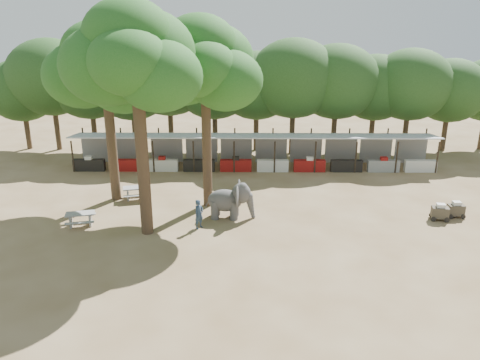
{
  "coord_description": "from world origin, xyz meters",
  "views": [
    {
      "loc": [
        -0.73,
        -21.07,
        10.98
      ],
      "look_at": [
        -1.0,
        5.0,
        2.0
      ],
      "focal_mm": 35.0,
      "sensor_mm": 36.0,
      "label": 1
    }
  ],
  "objects_px": {
    "yard_tree_center": "(133,58)",
    "cart_front": "(440,212)",
    "elephant": "(231,200)",
    "handler": "(199,214)",
    "picnic_table_far": "(136,191)",
    "cart_back": "(456,209)",
    "picnic_table_near": "(80,217)",
    "yard_tree_left": "(103,69)",
    "yard_tree_back": "(203,65)"
  },
  "relations": [
    {
      "from": "yard_tree_center",
      "to": "cart_back",
      "type": "distance_m",
      "value": 19.89
    },
    {
      "from": "yard_tree_center",
      "to": "picnic_table_near",
      "type": "distance_m",
      "value": 9.5
    },
    {
      "from": "yard_tree_back",
      "to": "handler",
      "type": "relative_size",
      "value": 6.87
    },
    {
      "from": "elephant",
      "to": "handler",
      "type": "height_order",
      "value": "elephant"
    },
    {
      "from": "yard_tree_left",
      "to": "cart_back",
      "type": "distance_m",
      "value": 22.33
    },
    {
      "from": "handler",
      "to": "cart_back",
      "type": "xyz_separation_m",
      "value": [
        14.85,
        1.66,
        -0.35
      ]
    },
    {
      "from": "yard_tree_back",
      "to": "cart_back",
      "type": "xyz_separation_m",
      "value": [
        14.75,
        -1.92,
        -8.06
      ]
    },
    {
      "from": "picnic_table_far",
      "to": "yard_tree_center",
      "type": "bearing_deg",
      "value": -86.15
    },
    {
      "from": "cart_back",
      "to": "yard_tree_back",
      "type": "bearing_deg",
      "value": 170.89
    },
    {
      "from": "yard_tree_left",
      "to": "cart_front",
      "type": "distance_m",
      "value": 21.38
    },
    {
      "from": "handler",
      "to": "picnic_table_near",
      "type": "height_order",
      "value": "handler"
    },
    {
      "from": "yard_tree_center",
      "to": "picnic_table_far",
      "type": "bearing_deg",
      "value": 107.83
    },
    {
      "from": "yard_tree_left",
      "to": "yard_tree_center",
      "type": "height_order",
      "value": "yard_tree_center"
    },
    {
      "from": "elephant",
      "to": "handler",
      "type": "distance_m",
      "value": 2.28
    },
    {
      "from": "elephant",
      "to": "cart_back",
      "type": "height_order",
      "value": "elephant"
    },
    {
      "from": "yard_tree_back",
      "to": "cart_front",
      "type": "bearing_deg",
      "value": -9.7
    },
    {
      "from": "picnic_table_near",
      "to": "picnic_table_far",
      "type": "height_order",
      "value": "picnic_table_far"
    },
    {
      "from": "yard_tree_left",
      "to": "handler",
      "type": "relative_size",
      "value": 6.67
    },
    {
      "from": "yard_tree_center",
      "to": "picnic_table_far",
      "type": "distance_m",
      "value": 10.01
    },
    {
      "from": "cart_front",
      "to": "cart_back",
      "type": "xyz_separation_m",
      "value": [
        1.09,
        0.42,
        -0.01
      ]
    },
    {
      "from": "yard_tree_center",
      "to": "handler",
      "type": "bearing_deg",
      "value": 8.3
    },
    {
      "from": "cart_front",
      "to": "cart_back",
      "type": "height_order",
      "value": "cart_front"
    },
    {
      "from": "yard_tree_left",
      "to": "handler",
      "type": "distance_m",
      "value": 10.49
    },
    {
      "from": "cart_front",
      "to": "cart_back",
      "type": "relative_size",
      "value": 1.1
    },
    {
      "from": "yard_tree_left",
      "to": "elephant",
      "type": "distance_m",
      "value": 10.86
    },
    {
      "from": "picnic_table_far",
      "to": "cart_back",
      "type": "distance_m",
      "value": 19.47
    },
    {
      "from": "picnic_table_near",
      "to": "yard_tree_left",
      "type": "bearing_deg",
      "value": 67.44
    },
    {
      "from": "handler",
      "to": "cart_back",
      "type": "distance_m",
      "value": 14.95
    },
    {
      "from": "cart_back",
      "to": "yard_tree_center",
      "type": "bearing_deg",
      "value": -175.01
    },
    {
      "from": "picnic_table_near",
      "to": "cart_back",
      "type": "xyz_separation_m",
      "value": [
        21.51,
        1.47,
        -0.03
      ]
    },
    {
      "from": "elephant",
      "to": "picnic_table_near",
      "type": "bearing_deg",
      "value": -166.84
    },
    {
      "from": "yard_tree_center",
      "to": "yard_tree_back",
      "type": "xyz_separation_m",
      "value": [
        3.0,
        4.0,
        -0.67
      ]
    },
    {
      "from": "handler",
      "to": "picnic_table_far",
      "type": "relative_size",
      "value": 0.84
    },
    {
      "from": "yard_tree_back",
      "to": "picnic_table_far",
      "type": "distance_m",
      "value": 9.23
    },
    {
      "from": "handler",
      "to": "picnic_table_far",
      "type": "height_order",
      "value": "handler"
    },
    {
      "from": "handler",
      "to": "cart_front",
      "type": "xyz_separation_m",
      "value": [
        13.77,
        1.24,
        -0.34
      ]
    },
    {
      "from": "yard_tree_left",
      "to": "yard_tree_center",
      "type": "xyz_separation_m",
      "value": [
        3.0,
        -5.0,
        1.01
      ]
    },
    {
      "from": "yard_tree_center",
      "to": "picnic_table_far",
      "type": "height_order",
      "value": "yard_tree_center"
    },
    {
      "from": "elephant",
      "to": "cart_front",
      "type": "xyz_separation_m",
      "value": [
        12.06,
        -0.25,
        -0.59
      ]
    },
    {
      "from": "elephant",
      "to": "picnic_table_near",
      "type": "distance_m",
      "value": 8.48
    },
    {
      "from": "yard_tree_center",
      "to": "handler",
      "type": "relative_size",
      "value": 7.28
    },
    {
      "from": "yard_tree_left",
      "to": "elephant",
      "type": "bearing_deg",
      "value": -22.11
    },
    {
      "from": "handler",
      "to": "picnic_table_near",
      "type": "distance_m",
      "value": 6.67
    },
    {
      "from": "picnic_table_far",
      "to": "elephant",
      "type": "bearing_deg",
      "value": -38.98
    },
    {
      "from": "picnic_table_near",
      "to": "cart_front",
      "type": "height_order",
      "value": "cart_front"
    },
    {
      "from": "yard_tree_back",
      "to": "handler",
      "type": "bearing_deg",
      "value": -91.66
    },
    {
      "from": "picnic_table_far",
      "to": "yard_tree_back",
      "type": "bearing_deg",
      "value": -23.64
    },
    {
      "from": "yard_tree_center",
      "to": "cart_front",
      "type": "distance_m",
      "value": 18.88
    },
    {
      "from": "picnic_table_far",
      "to": "cart_back",
      "type": "xyz_separation_m",
      "value": [
        19.28,
        -2.69,
        -0.06
      ]
    },
    {
      "from": "yard_tree_left",
      "to": "yard_tree_back",
      "type": "bearing_deg",
      "value": -9.46
    }
  ]
}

